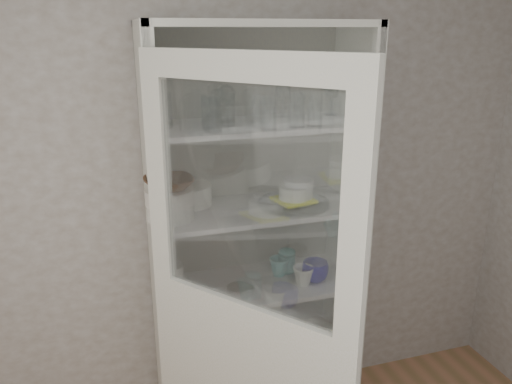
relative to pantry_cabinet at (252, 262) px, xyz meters
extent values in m
cube|color=gray|center=(-0.20, 0.16, 0.36)|extent=(3.60, 0.02, 2.60)
cube|color=beige|center=(-0.48, -0.06, 0.11)|extent=(0.03, 0.45, 2.10)
cube|color=beige|center=(0.48, -0.06, 0.11)|extent=(0.03, 0.45, 2.10)
cube|color=gray|center=(0.00, 0.15, 0.11)|extent=(1.00, 0.03, 2.10)
cube|color=beige|center=(0.00, -0.06, 1.14)|extent=(1.00, 0.45, 0.03)
cube|color=white|center=(0.00, -0.08, -0.49)|extent=(0.94, 0.42, 0.02)
cube|color=white|center=(0.00, -0.08, -0.09)|extent=(0.94, 0.42, 0.02)
cube|color=white|center=(0.00, -0.08, 0.31)|extent=(0.94, 0.42, 0.02)
cube|color=white|center=(0.00, -0.08, 0.71)|extent=(0.94, 0.42, 0.02)
cube|color=beige|center=(-0.22, -0.64, 1.01)|extent=(0.59, 0.73, 0.10)
cube|color=beige|center=(-0.47, -0.32, 0.56)|extent=(0.09, 0.10, 0.80)
cube|color=beige|center=(0.03, -0.95, 0.56)|extent=(0.09, 0.10, 0.80)
cube|color=silver|center=(-0.22, -0.64, 0.56)|extent=(0.46, 0.57, 0.78)
cylinder|color=silver|center=(-0.23, -0.22, 0.79)|extent=(0.08, 0.08, 0.14)
cylinder|color=silver|center=(-0.23, -0.18, 0.79)|extent=(0.08, 0.08, 0.14)
cylinder|color=silver|center=(-0.02, -0.18, 0.79)|extent=(0.08, 0.08, 0.13)
cylinder|color=silver|center=(0.00, -0.22, 0.79)|extent=(0.09, 0.09, 0.13)
cylinder|color=silver|center=(0.22, -0.21, 0.79)|extent=(0.08, 0.08, 0.13)
cylinder|color=silver|center=(0.14, -0.21, 0.79)|extent=(0.08, 0.08, 0.14)
cylinder|color=silver|center=(0.40, -0.22, 0.78)|extent=(0.08, 0.08, 0.13)
cylinder|color=silver|center=(-0.41, -0.06, 0.79)|extent=(0.09, 0.09, 0.15)
cylinder|color=silver|center=(-0.22, -0.09, 0.79)|extent=(0.08, 0.08, 0.13)
cylinder|color=silver|center=(-0.14, -0.09, 0.79)|extent=(0.08, 0.08, 0.14)
cylinder|color=white|center=(-0.41, -0.11, 0.36)|extent=(0.21, 0.21, 0.07)
cylinder|color=white|center=(-0.30, 0.06, 0.37)|extent=(0.22, 0.22, 0.10)
cylinder|color=white|center=(-0.41, -0.11, 0.42)|extent=(0.25, 0.25, 0.07)
imported|color=#55301B|center=(-0.41, -0.11, 0.48)|extent=(0.24, 0.24, 0.05)
cylinder|color=silver|center=(0.18, -0.10, 0.33)|extent=(0.45, 0.45, 0.02)
cube|color=yellow|center=(0.18, -0.10, 0.35)|extent=(0.20, 0.20, 0.01)
cylinder|color=white|center=(0.18, -0.10, 0.38)|extent=(0.16, 0.16, 0.06)
cylinder|color=silver|center=(0.21, -0.08, 0.38)|extent=(0.14, 0.14, 0.12)
imported|color=navy|center=(0.28, -0.14, -0.03)|extent=(0.17, 0.17, 0.10)
imported|color=teal|center=(0.13, -0.03, -0.03)|extent=(0.11, 0.11, 0.09)
imported|color=white|center=(0.21, -0.16, -0.03)|extent=(0.11, 0.11, 0.10)
cylinder|color=teal|center=(0.19, 0.00, -0.03)|extent=(0.09, 0.09, 0.09)
ellipsoid|color=teal|center=(0.19, 0.00, 0.02)|extent=(0.09, 0.09, 0.02)
cylinder|color=silver|center=(-0.12, -0.17, -0.06)|extent=(0.11, 0.11, 0.04)
cylinder|color=white|center=(-0.41, -0.03, -0.01)|extent=(0.13, 0.13, 0.13)
imported|color=white|center=(-0.08, -0.09, -0.44)|extent=(0.27, 0.27, 0.08)
cube|color=gray|center=(0.32, -0.05, -0.45)|extent=(0.26, 0.22, 0.07)
camera|label=1|loc=(-0.67, -2.20, 1.12)|focal=35.00mm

